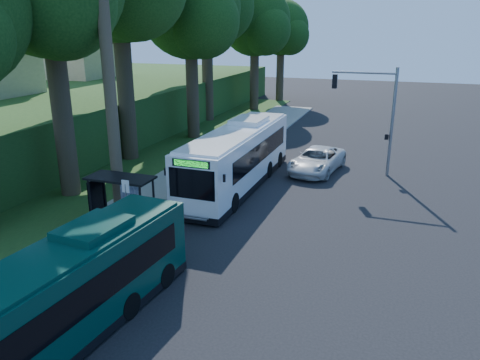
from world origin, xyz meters
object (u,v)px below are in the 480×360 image
at_px(teal_bus, 59,296).
at_px(pickup, 317,160).
at_px(bus_shelter, 118,190).
at_px(white_bus, 238,156).

xyz_separation_m(teal_bus, pickup, (4.02, 20.63, -0.81)).
xyz_separation_m(bus_shelter, pickup, (7.49, 12.19, -1.01)).
xyz_separation_m(white_bus, teal_bus, (0.01, -16.10, -0.27)).
height_order(bus_shelter, white_bus, white_bus).
distance_m(bus_shelter, teal_bus, 9.13).
distance_m(white_bus, pickup, 6.16).
distance_m(white_bus, teal_bus, 16.10).
relative_size(bus_shelter, teal_bus, 0.28).
height_order(teal_bus, pickup, teal_bus).
xyz_separation_m(bus_shelter, teal_bus, (3.46, -8.44, -0.19)).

